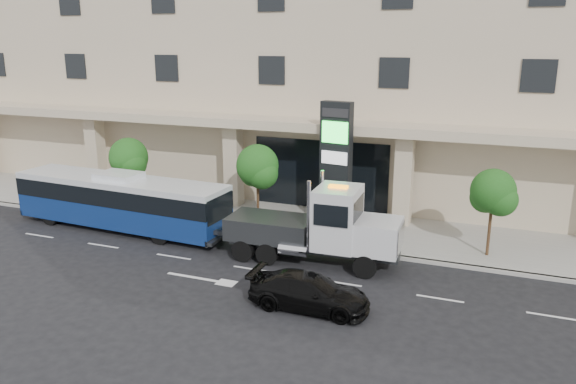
{
  "coord_description": "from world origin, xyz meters",
  "views": [
    {
      "loc": [
        9.69,
        -22.16,
        9.72
      ],
      "look_at": [
        0.31,
        2.0,
        2.64
      ],
      "focal_mm": 35.0,
      "sensor_mm": 36.0,
      "label": 1
    }
  ],
  "objects_px": {
    "black_sedan": "(309,292)",
    "signage_pylon": "(336,164)",
    "tow_truck": "(320,228)",
    "city_bus": "(121,201)"
  },
  "relations": [
    {
      "from": "black_sedan",
      "to": "signage_pylon",
      "type": "bearing_deg",
      "value": 10.38
    },
    {
      "from": "city_bus",
      "to": "signage_pylon",
      "type": "height_order",
      "value": "signage_pylon"
    },
    {
      "from": "tow_truck",
      "to": "signage_pylon",
      "type": "distance_m",
      "value": 5.31
    },
    {
      "from": "city_bus",
      "to": "black_sedan",
      "type": "bearing_deg",
      "value": -19.23
    },
    {
      "from": "signage_pylon",
      "to": "tow_truck",
      "type": "bearing_deg",
      "value": -71.81
    },
    {
      "from": "tow_truck",
      "to": "black_sedan",
      "type": "distance_m",
      "value": 4.53
    },
    {
      "from": "city_bus",
      "to": "signage_pylon",
      "type": "xyz_separation_m",
      "value": [
        10.4,
        4.24,
        1.92
      ]
    },
    {
      "from": "city_bus",
      "to": "tow_truck",
      "type": "relative_size",
      "value": 1.38
    },
    {
      "from": "city_bus",
      "to": "tow_truck",
      "type": "height_order",
      "value": "tow_truck"
    },
    {
      "from": "tow_truck",
      "to": "signage_pylon",
      "type": "height_order",
      "value": "signage_pylon"
    }
  ]
}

